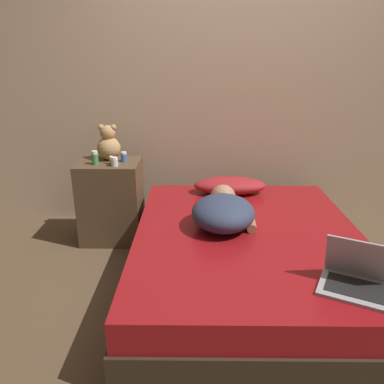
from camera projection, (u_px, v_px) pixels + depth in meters
ground_plane at (245, 286)px, 2.51m from camera, size 12.00×12.00×0.00m
wall_back at (235, 75)px, 3.18m from camera, size 8.00×0.06×2.60m
bed at (247, 260)px, 2.44m from camera, size 1.45×1.81×0.41m
nightstand at (112, 201)px, 3.07m from camera, size 0.48×0.40×0.67m
pillow at (230, 185)px, 3.01m from camera, size 0.58×0.27×0.13m
person_lying at (223, 211)px, 2.42m from camera, size 0.43×0.64×0.21m
laptop at (358, 278)px, 1.77m from camera, size 0.41×0.37×0.24m
teddy_bear at (109, 144)px, 2.98m from camera, size 0.19×0.19×0.28m
bottle_clear at (114, 162)px, 2.83m from camera, size 0.05×0.05×0.07m
bottle_amber at (111, 160)px, 2.88m from camera, size 0.03×0.03×0.06m
bottle_green at (95, 158)px, 2.87m from camera, size 0.05×0.05×0.11m
bottle_blue at (124, 157)px, 2.96m from camera, size 0.05×0.05×0.08m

